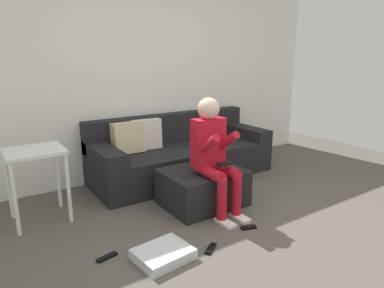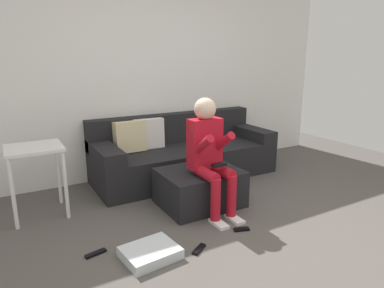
{
  "view_description": "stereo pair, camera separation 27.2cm",
  "coord_description": "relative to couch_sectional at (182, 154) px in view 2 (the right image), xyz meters",
  "views": [
    {
      "loc": [
        -2.01,
        -1.72,
        1.53
      ],
      "look_at": [
        0.1,
        1.43,
        0.55
      ],
      "focal_mm": 32.01,
      "sensor_mm": 36.0,
      "label": 1
    },
    {
      "loc": [
        -1.78,
        -1.86,
        1.53
      ],
      "look_at": [
        0.1,
        1.43,
        0.55
      ],
      "focal_mm": 32.01,
      "sensor_mm": 36.0,
      "label": 2
    }
  ],
  "objects": [
    {
      "name": "couch_sectional",
      "position": [
        0.0,
        0.0,
        0.0
      ],
      "size": [
        2.32,
        0.86,
        0.79
      ],
      "color": "black",
      "rests_on": "ground_plane"
    },
    {
      "name": "remote_under_side_table",
      "position": [
        -1.47,
        -1.29,
        -0.28
      ],
      "size": [
        0.18,
        0.08,
        0.02
      ],
      "primitive_type": "cube",
      "rotation": [
        0.0,
        0.0,
        0.2
      ],
      "color": "black",
      "rests_on": "ground_plane"
    },
    {
      "name": "wall_back",
      "position": [
        -0.22,
        0.42,
        0.93
      ],
      "size": [
        5.5,
        0.1,
        2.43
      ],
      "primitive_type": "cube",
      "color": "white",
      "rests_on": "ground_plane"
    },
    {
      "name": "remote_near_ottoman",
      "position": [
        -0.23,
        -1.55,
        -0.28
      ],
      "size": [
        0.15,
        0.09,
        0.02
      ],
      "primitive_type": "cube",
      "rotation": [
        0.0,
        0.0,
        -0.31
      ],
      "color": "black",
      "rests_on": "ground_plane"
    },
    {
      "name": "ground_plane",
      "position": [
        -0.22,
        -1.9,
        -0.29
      ],
      "size": [
        7.15,
        7.15,
        0.0
      ],
      "primitive_type": "plane",
      "color": "#544F49"
    },
    {
      "name": "remote_by_storage_bin",
      "position": [
        -0.73,
        -1.64,
        -0.28
      ],
      "size": [
        0.16,
        0.13,
        0.02
      ],
      "primitive_type": "cube",
      "rotation": [
        0.0,
        0.0,
        0.56
      ],
      "color": "black",
      "rests_on": "ground_plane"
    },
    {
      "name": "storage_bin",
      "position": [
        -1.11,
        -1.54,
        -0.25
      ],
      "size": [
        0.45,
        0.38,
        0.08
      ],
      "primitive_type": "cube",
      "rotation": [
        0.0,
        0.0,
        0.1
      ],
      "color": "silver",
      "rests_on": "ground_plane"
    },
    {
      "name": "ottoman",
      "position": [
        -0.27,
        -0.88,
        -0.1
      ],
      "size": [
        0.81,
        0.64,
        0.38
      ],
      "primitive_type": "cube",
      "color": "black",
      "rests_on": "ground_plane"
    },
    {
      "name": "person_seated",
      "position": [
        -0.26,
        -1.05,
        0.35
      ],
      "size": [
        0.33,
        0.62,
        1.14
      ],
      "color": "red",
      "rests_on": "ground_plane"
    },
    {
      "name": "side_table",
      "position": [
        -1.76,
        -0.31,
        0.28
      ],
      "size": [
        0.51,
        0.46,
        0.7
      ],
      "color": "white",
      "rests_on": "ground_plane"
    }
  ]
}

